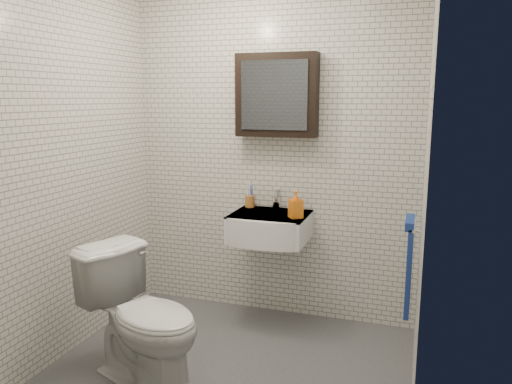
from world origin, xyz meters
TOP-DOWN VIEW (x-y plane):
  - ground at (0.00, 0.00)m, footprint 2.20×2.00m
  - room_shell at (0.00, 0.00)m, footprint 2.22×2.02m
  - washbasin at (0.05, 0.73)m, footprint 0.55×0.50m
  - faucet at (0.05, 0.93)m, footprint 0.06×0.20m
  - mirror_cabinet at (0.05, 0.93)m, footprint 0.60×0.15m
  - towel_rail at (1.04, 0.35)m, footprint 0.09×0.30m
  - toothbrush_cup at (-0.16, 0.94)m, footprint 0.10×0.10m
  - soap_bottle at (0.26, 0.71)m, footprint 0.12×0.12m
  - toilet at (-0.42, -0.22)m, footprint 0.90×0.70m

SIDE VIEW (x-z plane):
  - ground at x=0.00m, z-range 0.00..0.01m
  - toilet at x=-0.42m, z-range 0.00..0.81m
  - towel_rail at x=1.04m, z-range 0.43..1.01m
  - washbasin at x=0.05m, z-range 0.66..0.86m
  - toothbrush_cup at x=-0.16m, z-range 0.80..1.00m
  - faucet at x=0.05m, z-range 0.84..0.99m
  - soap_bottle at x=0.26m, z-range 0.85..1.04m
  - room_shell at x=0.00m, z-range 0.21..2.72m
  - mirror_cabinet at x=0.05m, z-range 1.40..2.00m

